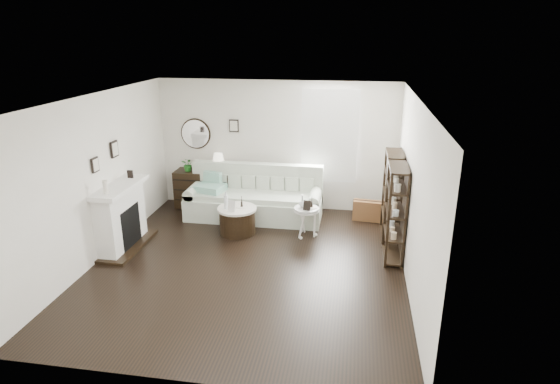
% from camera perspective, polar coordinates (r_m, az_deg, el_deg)
% --- Properties ---
extents(room, '(5.50, 5.50, 5.50)m').
position_cam_1_polar(room, '(9.64, 3.86, 6.85)').
color(room, black).
rests_on(room, ground).
extents(fireplace, '(0.50, 1.40, 1.84)m').
position_cam_1_polar(fireplace, '(8.59, -18.73, -3.09)').
color(fireplace, white).
rests_on(fireplace, ground).
extents(shelf_unit_far, '(0.30, 0.80, 1.60)m').
position_cam_1_polar(shelf_unit_far, '(8.73, 13.48, -0.38)').
color(shelf_unit_far, black).
rests_on(shelf_unit_far, ground).
extents(shelf_unit_near, '(0.30, 0.80, 1.60)m').
position_cam_1_polar(shelf_unit_near, '(7.89, 13.87, -2.53)').
color(shelf_unit_near, black).
rests_on(shelf_unit_near, ground).
extents(sofa, '(2.72, 0.94, 1.06)m').
position_cam_1_polar(sofa, '(9.56, -3.09, -1.03)').
color(sofa, beige).
rests_on(sofa, ground).
extents(quilt, '(0.64, 0.57, 0.14)m').
position_cam_1_polar(quilt, '(9.57, -8.51, 0.49)').
color(quilt, '#268C61').
rests_on(quilt, sofa).
extents(suitcase, '(0.64, 0.27, 0.41)m').
position_cam_1_polar(suitcase, '(9.57, 10.75, -2.25)').
color(suitcase, brown).
rests_on(suitcase, ground).
extents(dresser, '(1.20, 0.52, 0.80)m').
position_cam_1_polar(dresser, '(10.20, -9.25, 0.37)').
color(dresser, black).
rests_on(dresser, ground).
extents(table_lamp, '(0.33, 0.33, 0.40)m').
position_cam_1_polar(table_lamp, '(9.92, -7.50, 3.56)').
color(table_lamp, '#EBE2C5').
rests_on(table_lamp, dresser).
extents(potted_plant, '(0.31, 0.29, 0.29)m').
position_cam_1_polar(potted_plant, '(10.10, -11.12, 3.31)').
color(potted_plant, '#1D611B').
rests_on(potted_plant, dresser).
extents(drum_table, '(0.73, 0.73, 0.51)m').
position_cam_1_polar(drum_table, '(8.84, -5.23, -3.44)').
color(drum_table, black).
rests_on(drum_table, ground).
extents(pedestal_table, '(0.47, 0.47, 0.56)m').
position_cam_1_polar(pedestal_table, '(8.58, 3.25, -2.23)').
color(pedestal_table, silver).
rests_on(pedestal_table, ground).
extents(eiffel_drum, '(0.14, 0.14, 0.19)m').
position_cam_1_polar(eiffel_drum, '(8.74, -4.70, -1.25)').
color(eiffel_drum, black).
rests_on(eiffel_drum, drum_table).
extents(bottle_drum, '(0.08, 0.08, 0.33)m').
position_cam_1_polar(bottle_drum, '(8.66, -6.61, -1.01)').
color(bottle_drum, silver).
rests_on(bottle_drum, drum_table).
extents(card_frame_drum, '(0.16, 0.10, 0.20)m').
position_cam_1_polar(card_frame_drum, '(8.56, -5.93, -1.71)').
color(card_frame_drum, silver).
rests_on(card_frame_drum, drum_table).
extents(eiffel_ped, '(0.12, 0.12, 0.19)m').
position_cam_1_polar(eiffel_ped, '(8.55, 3.90, -1.30)').
color(eiffel_ped, black).
rests_on(eiffel_ped, pedestal_table).
extents(flask_ped, '(0.13, 0.13, 0.24)m').
position_cam_1_polar(flask_ped, '(8.55, 2.74, -1.12)').
color(flask_ped, silver).
rests_on(flask_ped, pedestal_table).
extents(card_frame_ped, '(0.14, 0.08, 0.18)m').
position_cam_1_polar(card_frame_ped, '(8.42, 3.31, -1.65)').
color(card_frame_ped, black).
rests_on(card_frame_ped, pedestal_table).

